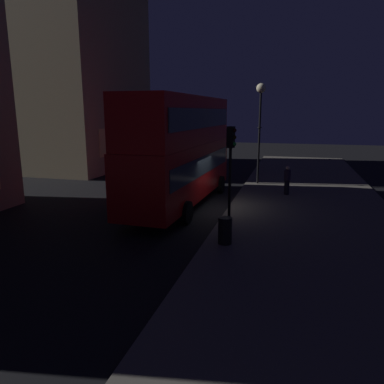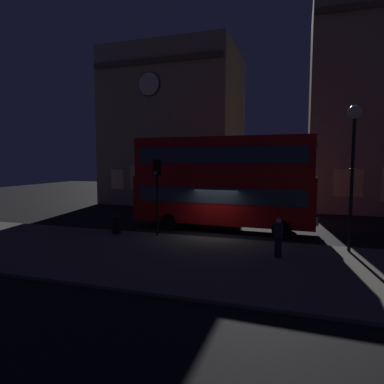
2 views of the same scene
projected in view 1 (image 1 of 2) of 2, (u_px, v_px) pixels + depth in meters
ground_plane at (211, 208)px, 18.36m from camera, size 80.00×80.00×0.00m
sidewalk_slab at (310, 214)px, 17.11m from camera, size 44.00×7.78×0.12m
building_plain_facade at (76, 63)px, 30.59m from camera, size 12.15×8.66×17.33m
double_decker_bus at (181, 147)px, 18.18m from camera, size 10.68×3.04×5.46m
traffic_light_near_kerb at (231, 155)px, 14.73m from camera, size 0.36×0.39×4.05m
traffic_light_far_side at (179, 135)px, 28.56m from camera, size 0.38×0.40×4.13m
street_lamp at (260, 106)px, 23.02m from camera, size 0.60×0.60×6.35m
pedestrian at (287, 180)px, 20.65m from camera, size 0.36×0.36×1.63m
litter_bin at (225, 231)px, 13.00m from camera, size 0.49×0.49×0.96m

